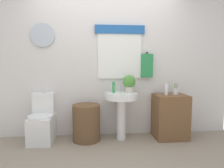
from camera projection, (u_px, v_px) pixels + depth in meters
ground_plane at (111, 166)px, 2.36m from camera, size 8.00×8.00×0.00m
back_wall at (106, 60)px, 3.37m from camera, size 4.40×0.18×2.60m
toilet at (43, 123)px, 3.12m from camera, size 0.38×0.51×0.79m
laundry_hamper at (86, 123)px, 3.15m from camera, size 0.44×0.44×0.59m
pedestal_sink at (121, 104)px, 3.16m from camera, size 0.53×0.53×0.77m
faucet at (120, 89)px, 3.26m from camera, size 0.03×0.03×0.10m
wooden_cabinet at (170, 116)px, 3.26m from camera, size 0.53×0.44×0.73m
soap_bottle at (114, 87)px, 3.18m from camera, size 0.05×0.05×0.18m
potted_plant at (129, 83)px, 3.20m from camera, size 0.21×0.21×0.28m
lotion_bottle at (166, 89)px, 3.16m from camera, size 0.05×0.05×0.20m
toothbrush_cup at (176, 91)px, 3.24m from camera, size 0.08×0.08×0.19m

